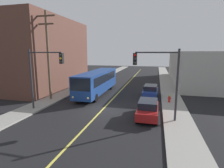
# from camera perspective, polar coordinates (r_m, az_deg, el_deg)

# --- Properties ---
(ground_plane) EXTENTS (120.00, 120.00, 0.00)m
(ground_plane) POSITION_cam_1_polar(r_m,az_deg,el_deg) (18.61, -3.09, -8.24)
(ground_plane) COLOR black
(sidewalk_left) EXTENTS (2.50, 90.00, 0.15)m
(sidewalk_left) POSITION_cam_1_polar(r_m,az_deg,el_deg) (30.19, -10.69, -1.09)
(sidewalk_left) COLOR gray
(sidewalk_left) RESTS_ON ground
(sidewalk_right) EXTENTS (2.50, 90.00, 0.15)m
(sidewalk_right) POSITION_cam_1_polar(r_m,az_deg,el_deg) (27.55, 17.92, -2.49)
(sidewalk_right) COLOR gray
(sidewalk_right) RESTS_ON ground
(lane_stripe_center) EXTENTS (0.16, 60.00, 0.01)m
(lane_stripe_center) POSITION_cam_1_polar(r_m,az_deg,el_deg) (32.82, 4.63, -0.18)
(lane_stripe_center) COLOR #D8CC4C
(lane_stripe_center) RESTS_ON ground
(building_left_brick) EXTENTS (10.00, 16.51, 11.09)m
(building_left_brick) POSITION_cam_1_polar(r_m,az_deg,el_deg) (32.01, -22.05, 8.84)
(building_left_brick) COLOR brown
(building_left_brick) RESTS_ON ground
(building_right_warehouse) EXTENTS (12.00, 24.17, 5.99)m
(building_right_warehouse) POSITION_cam_1_polar(r_m,az_deg,el_deg) (38.84, 27.90, 4.74)
(building_right_warehouse) COLOR #B2B2A8
(building_right_warehouse) RESTS_ON ground
(city_bus) EXTENTS (2.62, 12.17, 3.20)m
(city_bus) POSITION_cam_1_polar(r_m,az_deg,el_deg) (25.32, -4.69, 0.91)
(city_bus) COLOR navy
(city_bus) RESTS_ON ground
(parked_car_red) EXTENTS (1.86, 4.42, 1.62)m
(parked_car_red) POSITION_cam_1_polar(r_m,az_deg,el_deg) (16.52, 11.43, -7.76)
(parked_car_red) COLOR maroon
(parked_car_red) RESTS_ON ground
(parked_car_blue) EXTENTS (1.97, 4.47, 1.62)m
(parked_car_blue) POSITION_cam_1_polar(r_m,az_deg,el_deg) (23.95, 12.23, -2.19)
(parked_car_blue) COLOR navy
(parked_car_blue) RESTS_ON ground
(utility_pole_near) EXTENTS (2.40, 0.28, 10.45)m
(utility_pole_near) POSITION_cam_1_polar(r_m,az_deg,el_deg) (22.81, -19.84, 9.60)
(utility_pole_near) COLOR brown
(utility_pole_near) RESTS_ON sidewalk_left
(traffic_signal_left_corner) EXTENTS (3.75, 0.48, 6.00)m
(traffic_signal_left_corner) POSITION_cam_1_polar(r_m,az_deg,el_deg) (18.62, -21.00, 4.67)
(traffic_signal_left_corner) COLOR #2D2D33
(traffic_signal_left_corner) RESTS_ON sidewalk_left
(traffic_signal_right_corner) EXTENTS (3.75, 0.48, 6.00)m
(traffic_signal_right_corner) POSITION_cam_1_polar(r_m,az_deg,el_deg) (15.29, 14.63, 3.96)
(traffic_signal_right_corner) COLOR #2D2D33
(traffic_signal_right_corner) RESTS_ON sidewalk_right
(fire_hydrant) EXTENTS (0.44, 0.26, 0.84)m
(fire_hydrant) POSITION_cam_1_polar(r_m,az_deg,el_deg) (21.71, 17.91, -4.43)
(fire_hydrant) COLOR red
(fire_hydrant) RESTS_ON sidewalk_right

